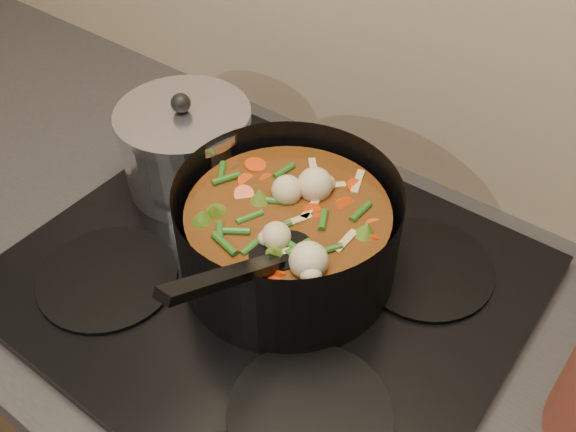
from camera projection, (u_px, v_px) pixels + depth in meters
The scene contains 3 objects.
stovetop at pixel (268, 278), 0.84m from camera, with size 0.62×0.54×0.03m.
stockpot at pixel (288, 235), 0.80m from camera, with size 0.33×0.40×0.20m.
saucepan at pixel (187, 148), 0.92m from camera, with size 0.19×0.19×0.16m.
Camera 1 is at (0.35, 1.50, 1.56)m, focal length 40.00 mm.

